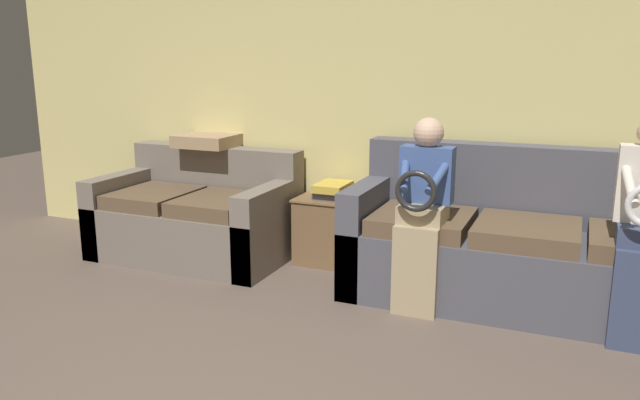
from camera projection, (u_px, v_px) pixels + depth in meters
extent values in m
cube|color=#DBCC7F|center=(386.00, 96.00, 4.67)|extent=(7.00, 0.06, 2.55)
cube|color=#4C4C56|center=(525.00, 271.00, 4.00)|extent=(2.29, 0.88, 0.46)
cube|color=#4C4C56|center=(535.00, 185.00, 4.19)|extent=(2.29, 0.20, 0.53)
cube|color=#4C4C56|center=(368.00, 233.00, 4.38)|extent=(0.16, 0.88, 0.72)
cube|color=brown|center=(423.00, 221.00, 4.10)|extent=(0.62, 0.64, 0.11)
cube|color=brown|center=(527.00, 232.00, 3.85)|extent=(0.62, 0.64, 0.11)
cube|color=#70665B|center=(195.00, 231.00, 4.98)|extent=(1.51, 0.90, 0.42)
cube|color=#70665B|center=(217.00, 171.00, 5.20)|extent=(1.51, 0.20, 0.42)
cube|color=#70665B|center=(126.00, 210.00, 5.21)|extent=(0.16, 0.90, 0.63)
cube|color=#70665B|center=(270.00, 227.00, 4.70)|extent=(0.16, 0.90, 0.63)
cube|color=brown|center=(154.00, 198.00, 4.94)|extent=(0.56, 0.66, 0.11)
cube|color=brown|center=(219.00, 204.00, 4.71)|extent=(0.56, 0.66, 0.11)
cube|color=tan|center=(415.00, 271.00, 3.83)|extent=(0.28, 0.10, 0.57)
cube|color=tan|center=(423.00, 213.00, 3.88)|extent=(0.28, 0.28, 0.11)
cube|color=#3D5693|center=(427.00, 174.00, 3.89)|extent=(0.33, 0.14, 0.35)
sphere|color=#DBB293|center=(429.00, 133.00, 3.83)|extent=(0.19, 0.19, 0.19)
torus|color=black|center=(416.00, 191.00, 3.66)|extent=(0.25, 0.04, 0.25)
cylinder|color=#3D5693|center=(405.00, 173.00, 3.80)|extent=(0.12, 0.31, 0.20)
cylinder|color=#3D5693|center=(439.00, 175.00, 3.72)|extent=(0.12, 0.31, 0.20)
cube|color=#384260|center=(636.00, 301.00, 3.36)|extent=(0.26, 0.10, 0.57)
cylinder|color=silver|center=(629.00, 182.00, 3.32)|extent=(0.11, 0.31, 0.23)
cube|color=brown|center=(332.00, 230.00, 4.81)|extent=(0.52, 0.38, 0.52)
cube|color=brown|center=(332.00, 199.00, 4.75)|extent=(0.54, 0.40, 0.02)
cube|color=#4C4C56|center=(331.00, 194.00, 4.73)|extent=(0.23, 0.24, 0.06)
cube|color=gold|center=(333.00, 187.00, 4.72)|extent=(0.23, 0.32, 0.06)
cube|color=#A38460|center=(210.00, 140.00, 5.16)|extent=(0.47, 0.47, 0.10)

